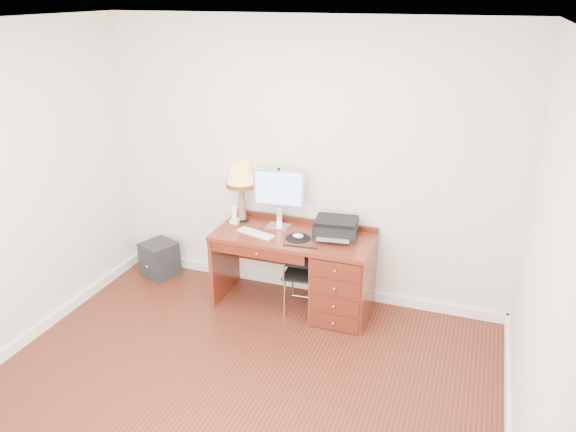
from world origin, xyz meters
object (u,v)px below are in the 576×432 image
at_px(phone, 235,218).
at_px(equipment_box, 160,259).
at_px(monitor, 279,191).
at_px(chair, 302,270).
at_px(leg_lamp, 241,178).
at_px(printer, 336,228).
at_px(desk, 326,272).

distance_m(phone, equipment_box, 1.11).
height_order(monitor, chair, monitor).
height_order(monitor, leg_lamp, leg_lamp).
relative_size(monitor, leg_lamp, 0.94).
bearing_deg(leg_lamp, monitor, -0.33).
xyz_separation_m(monitor, printer, (0.58, -0.06, -0.27)).
height_order(monitor, phone, monitor).
bearing_deg(phone, monitor, 6.52).
distance_m(leg_lamp, equipment_box, 1.40).
height_order(leg_lamp, chair, leg_lamp).
xyz_separation_m(monitor, chair, (0.33, -0.28, -0.65)).
height_order(monitor, equipment_box, monitor).
relative_size(monitor, printer, 1.32).
bearing_deg(equipment_box, phone, 20.86).
relative_size(printer, chair, 0.57).
xyz_separation_m(monitor, leg_lamp, (-0.39, 0.00, 0.09)).
bearing_deg(monitor, phone, -175.93).
bearing_deg(monitor, equipment_box, 176.85).
bearing_deg(chair, printer, 36.44).
bearing_deg(leg_lamp, printer, -3.58).
distance_m(printer, equipment_box, 2.05).
relative_size(chair, equipment_box, 2.01).
relative_size(desk, printer, 3.49).
bearing_deg(phone, desk, -7.76).
bearing_deg(chair, phone, 160.40).
distance_m(monitor, leg_lamp, 0.40).
bearing_deg(desk, phone, 175.32).
distance_m(monitor, printer, 0.65).
distance_m(chair, equipment_box, 1.73).
distance_m(monitor, phone, 0.54).
relative_size(leg_lamp, equipment_box, 1.61).
bearing_deg(desk, equipment_box, 177.08).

